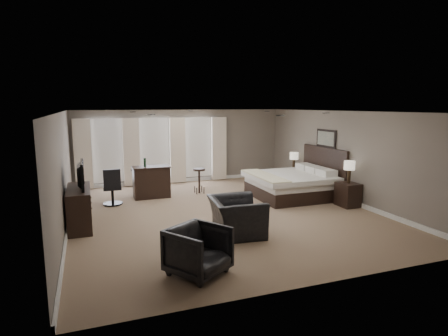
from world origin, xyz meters
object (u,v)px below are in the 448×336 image
object	(u,v)px
nightstand_near	(348,195)
lamp_near	(349,172)
armchair_near	(236,210)
lamp_far	(294,161)
desk_chair	(112,186)
dresser	(79,208)
nightstand_far	(293,178)
bar_stool_left	(138,182)
bar_stool_right	(199,181)
bed	(293,173)
bar_counter	(151,182)
armchair_far	(198,248)
tv	(78,185)

from	to	relation	value
nightstand_near	lamp_near	distance (m)	0.63
nightstand_near	armchair_near	size ratio (longest dim) A/B	0.53
lamp_far	desk_chair	world-z (taller)	lamp_far
dresser	nightstand_far	bearing A→B (deg)	18.07
bar_stool_left	bar_stool_right	bearing A→B (deg)	-12.31
lamp_near	lamp_far	world-z (taller)	lamp_near
bed	lamp_near	distance (m)	1.72
bar_counter	desk_chair	world-z (taller)	desk_chair
bar_stool_left	armchair_far	bearing A→B (deg)	-88.02
tv	desk_chair	bearing A→B (deg)	-25.30
tv	desk_chair	size ratio (longest dim) A/B	1.01
lamp_far	nightstand_far	bearing A→B (deg)	0.00
bed	nightstand_near	size ratio (longest dim) A/B	3.56
lamp_near	tv	world-z (taller)	lamp_near
armchair_near	armchair_far	xyz separation A→B (m)	(-1.32, -1.59, -0.09)
lamp_near	bar_counter	xyz separation A→B (m)	(-4.92, 2.86, -0.48)
bed	armchair_far	world-z (taller)	bed
lamp_near	armchair_near	size ratio (longest dim) A/B	0.50
bar_counter	bar_stool_left	size ratio (longest dim) A/B	1.32
armchair_near	bar_stool_right	size ratio (longest dim) A/B	1.53
nightstand_far	lamp_far	world-z (taller)	lamp_far
nightstand_near	tv	bearing A→B (deg)	174.70
bed	armchair_far	xyz separation A→B (m)	(-4.17, -4.09, -0.30)
nightstand_far	tv	distance (m)	7.31
dresser	armchair_near	distance (m)	3.59
bar_counter	bar_stool_right	distance (m)	1.51
lamp_far	tv	bearing A→B (deg)	-161.93
nightstand_far	armchair_near	world-z (taller)	armchair_near
lamp_near	bar_counter	size ratio (longest dim) A/B	0.56
lamp_far	bar_stool_right	bearing A→B (deg)	179.86
armchair_near	lamp_near	bearing A→B (deg)	-68.78
dresser	bar_stool_right	size ratio (longest dim) A/B	1.97
bed	dresser	bearing A→B (deg)	-172.36
tv	armchair_far	distance (m)	3.80
nightstand_near	armchair_far	size ratio (longest dim) A/B	0.74
lamp_far	bar_counter	world-z (taller)	lamp_far
bar_counter	bar_stool_left	bearing A→B (deg)	127.62
bar_counter	armchair_far	bearing A→B (deg)	-91.50
lamp_near	bar_counter	world-z (taller)	lamp_near
nightstand_far	nightstand_near	bearing A→B (deg)	-90.00
bar_stool_left	desk_chair	bearing A→B (deg)	-132.02
lamp_near	dresser	bearing A→B (deg)	174.70
armchair_far	bar_counter	xyz separation A→B (m)	(0.14, 5.50, 0.04)
armchair_near	armchair_far	world-z (taller)	armchair_near
armchair_near	desk_chair	xyz separation A→B (m)	(-2.34, 3.45, -0.01)
nightstand_near	tv	distance (m)	6.98
armchair_near	dresser	bearing A→B (deg)	67.63
tv	bar_stool_left	xyz separation A→B (m)	(1.65, 2.67, -0.56)
nightstand_far	lamp_near	world-z (taller)	lamp_near
lamp_near	dresser	size ratio (longest dim) A/B	0.39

